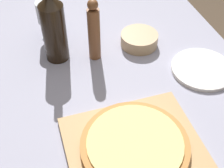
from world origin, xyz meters
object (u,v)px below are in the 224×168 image
Objects in this scene: pizza at (135,144)px; pepper_mill at (94,31)px; wine_glass at (48,13)px; small_bowl at (139,39)px; wine_bottle at (54,27)px.

pizza is 0.45m from pepper_mill.
small_bowl is at bearing -24.98° from wine_glass.
small_bowl is at bearing 5.92° from pepper_mill.
wine_bottle reaches higher than pizza.
wine_bottle is at bearing -88.54° from wine_glass.
pepper_mill reaches higher than pizza.
wine_bottle reaches higher than small_bowl.
wine_glass is (-0.00, 0.13, -0.02)m from wine_bottle.
pizza is at bearing -77.30° from wine_glass.
small_bowl is (0.32, -0.02, -0.11)m from wine_bottle.
wine_bottle is at bearing 163.63° from pepper_mill.
wine_bottle reaches higher than pepper_mill.
pizza is 0.63m from wine_glass.
wine_glass reaches higher than small_bowl.
pizza is at bearing -74.36° from wine_bottle.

